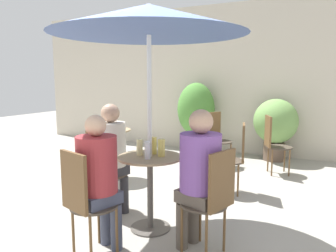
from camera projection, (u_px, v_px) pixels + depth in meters
The scene contains 20 objects.
ground_plane at pixel (131, 233), 3.23m from camera, with size 20.00×20.00×0.00m, color #9E998E.
storefront_wall at pixel (239, 79), 6.57m from camera, with size 10.00×0.06×3.00m.
cafe_table_near at pixel (150, 178), 3.26m from camera, with size 0.64×0.64×0.75m.
cafe_table_far at pixel (110, 144), 4.97m from camera, with size 0.62×0.62×0.75m.
bistro_chair_0 at pixel (104, 163), 3.77m from camera, with size 0.44×0.43×0.93m.
bistro_chair_1 at pixel (84, 196), 2.71m from camera, with size 0.43×0.44×0.93m.
bistro_chair_2 at pixel (213, 194), 2.74m from camera, with size 0.44×0.43×0.93m.
bistro_chair_3 at pixel (216, 134), 5.69m from camera, with size 0.46×0.45×0.93m.
bistro_chair_4 at pixel (236, 153), 4.29m from camera, with size 0.44×0.42×0.93m.
bistro_chair_5 at pixel (273, 140), 5.18m from camera, with size 0.45×0.44×0.93m.
seated_person_0 at pixel (112, 149), 3.65m from camera, with size 0.38×0.36×1.24m.
seated_person_1 at pixel (98, 173), 2.79m from camera, with size 0.38×0.40×1.22m.
seated_person_2 at pixel (199, 169), 2.82m from camera, with size 0.41×0.39×1.26m.
beer_glass_0 at pixel (161, 148), 3.21m from camera, with size 0.07×0.07×0.17m.
beer_glass_1 at pixel (154, 145), 3.33m from camera, with size 0.06×0.06×0.17m.
beer_glass_2 at pixel (139, 147), 3.26m from camera, with size 0.06×0.06×0.16m.
beer_glass_3 at pixel (148, 150), 3.11m from camera, with size 0.06×0.06×0.17m.
potted_plant_0 at pixel (196, 112), 6.73m from camera, with size 0.76×0.76×1.43m.
potted_plant_1 at pixel (275, 124), 6.04m from camera, with size 0.80×0.80×1.15m.
umbrella at pixel (149, 20), 3.04m from camera, with size 1.86×1.86×2.20m.
Camera 1 is at (1.68, -2.56, 1.51)m, focal length 35.00 mm.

